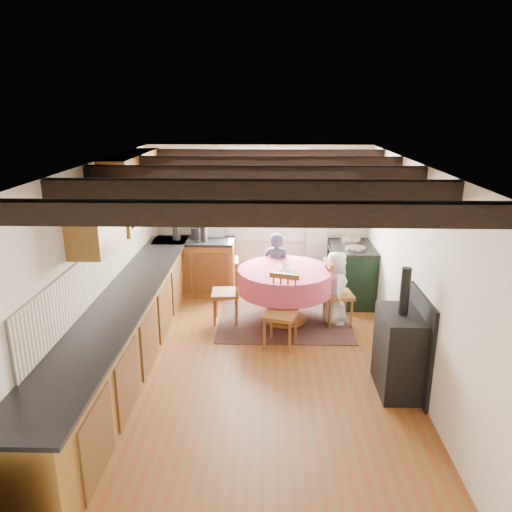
{
  "coord_description": "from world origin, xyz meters",
  "views": [
    {
      "loc": [
        0.17,
        -5.26,
        3.01
      ],
      "look_at": [
        0.0,
        0.8,
        1.15
      ],
      "focal_mm": 34.73,
      "sensor_mm": 36.0,
      "label": 1
    }
  ],
  "objects_px": {
    "chair_right": "(338,292)",
    "child_right": "(335,288)",
    "chair_left": "(225,291)",
    "dining_table": "(285,296)",
    "chair_near": "(280,312)",
    "cup": "(285,268)",
    "aga_range": "(351,273)",
    "child_far": "(276,270)",
    "cast_iron_stove": "(401,331)"
  },
  "relations": [
    {
      "from": "chair_right",
      "to": "child_right",
      "type": "distance_m",
      "value": 0.07
    },
    {
      "from": "chair_left",
      "to": "chair_right",
      "type": "height_order",
      "value": "chair_right"
    },
    {
      "from": "dining_table",
      "to": "chair_right",
      "type": "height_order",
      "value": "chair_right"
    },
    {
      "from": "chair_near",
      "to": "child_right",
      "type": "bearing_deg",
      "value": 60.23
    },
    {
      "from": "chair_left",
      "to": "child_right",
      "type": "relative_size",
      "value": 0.89
    },
    {
      "from": "child_right",
      "to": "cup",
      "type": "height_order",
      "value": "child_right"
    },
    {
      "from": "chair_near",
      "to": "chair_left",
      "type": "height_order",
      "value": "chair_near"
    },
    {
      "from": "dining_table",
      "to": "cup",
      "type": "bearing_deg",
      "value": -92.94
    },
    {
      "from": "dining_table",
      "to": "cup",
      "type": "xyz_separation_m",
      "value": [
        -0.0,
        -0.08,
        0.45
      ]
    },
    {
      "from": "chair_near",
      "to": "cup",
      "type": "height_order",
      "value": "chair_near"
    },
    {
      "from": "chair_near",
      "to": "cup",
      "type": "distance_m",
      "value": 0.78
    },
    {
      "from": "chair_left",
      "to": "chair_right",
      "type": "relative_size",
      "value": 0.99
    },
    {
      "from": "aga_range",
      "to": "child_far",
      "type": "height_order",
      "value": "child_far"
    },
    {
      "from": "child_far",
      "to": "child_right",
      "type": "relative_size",
      "value": 1.11
    },
    {
      "from": "chair_left",
      "to": "child_far",
      "type": "xyz_separation_m",
      "value": [
        0.73,
        0.59,
        0.12
      ]
    },
    {
      "from": "cast_iron_stove",
      "to": "dining_table",
      "type": "bearing_deg",
      "value": 124.08
    },
    {
      "from": "aga_range",
      "to": "chair_right",
      "type": "bearing_deg",
      "value": -109.68
    },
    {
      "from": "dining_table",
      "to": "aga_range",
      "type": "height_order",
      "value": "aga_range"
    },
    {
      "from": "aga_range",
      "to": "cast_iron_stove",
      "type": "bearing_deg",
      "value": -87.58
    },
    {
      "from": "child_far",
      "to": "cup",
      "type": "distance_m",
      "value": 0.73
    },
    {
      "from": "cast_iron_stove",
      "to": "chair_left",
      "type": "bearing_deg",
      "value": 139.22
    },
    {
      "from": "cast_iron_stove",
      "to": "chair_right",
      "type": "bearing_deg",
      "value": 104.02
    },
    {
      "from": "chair_near",
      "to": "chair_left",
      "type": "relative_size",
      "value": 1.01
    },
    {
      "from": "chair_right",
      "to": "aga_range",
      "type": "bearing_deg",
      "value": -27.28
    },
    {
      "from": "aga_range",
      "to": "chair_near",
      "type": "bearing_deg",
      "value": -125.52
    },
    {
      "from": "dining_table",
      "to": "chair_left",
      "type": "bearing_deg",
      "value": 179.73
    },
    {
      "from": "child_far",
      "to": "child_right",
      "type": "distance_m",
      "value": 1.02
    },
    {
      "from": "dining_table",
      "to": "chair_near",
      "type": "relative_size",
      "value": 1.4
    },
    {
      "from": "chair_right",
      "to": "chair_left",
      "type": "bearing_deg",
      "value": 81.07
    },
    {
      "from": "dining_table",
      "to": "chair_left",
      "type": "height_order",
      "value": "chair_left"
    },
    {
      "from": "child_far",
      "to": "cast_iron_stove",
      "type": "bearing_deg",
      "value": 134.31
    },
    {
      "from": "chair_right",
      "to": "child_right",
      "type": "bearing_deg",
      "value": 48.77
    },
    {
      "from": "cast_iron_stove",
      "to": "child_right",
      "type": "relative_size",
      "value": 1.33
    },
    {
      "from": "cast_iron_stove",
      "to": "child_far",
      "type": "xyz_separation_m",
      "value": [
        -1.3,
        2.34,
        -0.12
      ]
    },
    {
      "from": "chair_left",
      "to": "aga_range",
      "type": "relative_size",
      "value": 0.94
    },
    {
      "from": "chair_left",
      "to": "chair_right",
      "type": "bearing_deg",
      "value": 85.89
    },
    {
      "from": "chair_near",
      "to": "cup",
      "type": "bearing_deg",
      "value": 100.35
    },
    {
      "from": "child_far",
      "to": "child_right",
      "type": "bearing_deg",
      "value": 159.6
    },
    {
      "from": "cast_iron_stove",
      "to": "child_far",
      "type": "relative_size",
      "value": 1.2
    },
    {
      "from": "child_right",
      "to": "cup",
      "type": "bearing_deg",
      "value": 96.65
    },
    {
      "from": "chair_near",
      "to": "child_right",
      "type": "xyz_separation_m",
      "value": [
        0.79,
        0.75,
        0.05
      ]
    },
    {
      "from": "child_right",
      "to": "cast_iron_stove",
      "type": "bearing_deg",
      "value": -164.51
    },
    {
      "from": "chair_right",
      "to": "child_right",
      "type": "xyz_separation_m",
      "value": [
        -0.04,
        0.03,
        0.05
      ]
    },
    {
      "from": "chair_near",
      "to": "child_far",
      "type": "distance_m",
      "value": 1.35
    },
    {
      "from": "dining_table",
      "to": "chair_right",
      "type": "distance_m",
      "value": 0.76
    },
    {
      "from": "chair_right",
      "to": "cup",
      "type": "relative_size",
      "value": 8.92
    },
    {
      "from": "cup",
      "to": "cast_iron_stove",
      "type": "bearing_deg",
      "value": -54.5
    },
    {
      "from": "cast_iron_stove",
      "to": "cup",
      "type": "height_order",
      "value": "cast_iron_stove"
    },
    {
      "from": "chair_left",
      "to": "child_far",
      "type": "height_order",
      "value": "child_far"
    },
    {
      "from": "chair_near",
      "to": "chair_right",
      "type": "relative_size",
      "value": 1.0
    }
  ]
}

